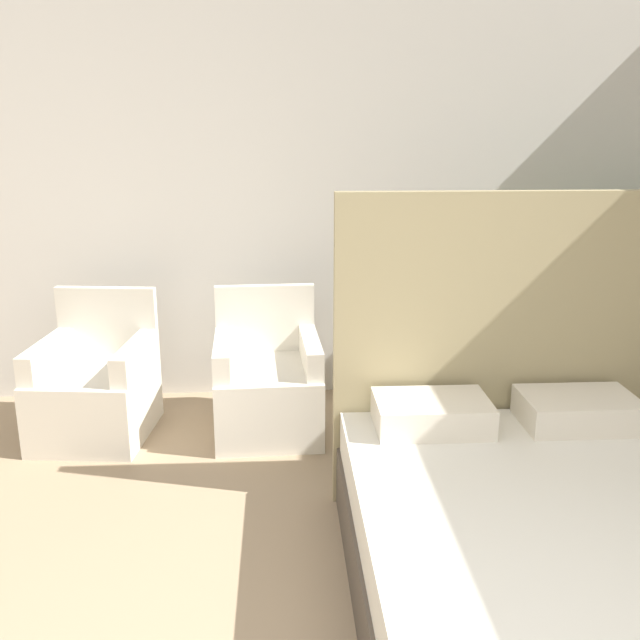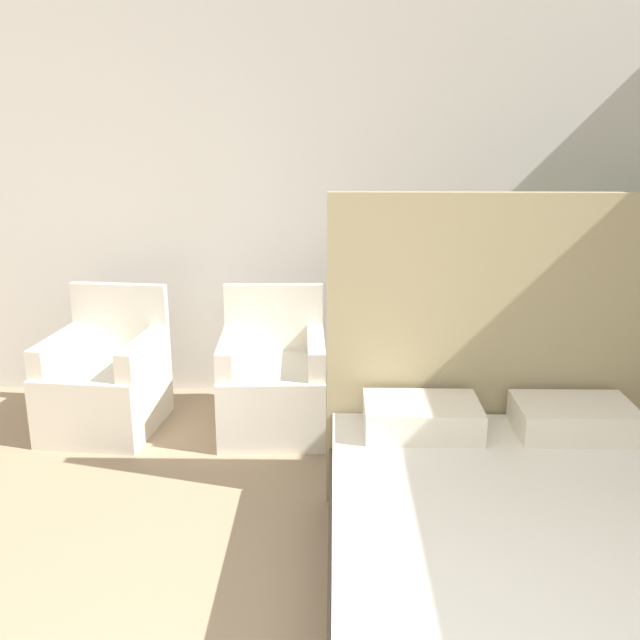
# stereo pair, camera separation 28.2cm
# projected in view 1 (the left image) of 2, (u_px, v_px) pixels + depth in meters

# --- Properties ---
(wall_back) EXTENTS (10.00, 0.06, 2.90)m
(wall_back) POSITION_uv_depth(u_px,v_px,m) (301.00, 185.00, 4.73)
(wall_back) COLOR silver
(wall_back) RESTS_ON ground_plane
(bed) EXTENTS (1.56, 2.05, 1.55)m
(bed) POSITION_uv_depth(u_px,v_px,m) (554.00, 544.00, 2.73)
(bed) COLOR #4C4238
(bed) RESTS_ON ground_plane
(armchair_near_window_left) EXTENTS (0.70, 0.77, 0.86)m
(armchair_near_window_left) POSITION_uv_depth(u_px,v_px,m) (96.00, 392.00, 4.33)
(armchair_near_window_left) COLOR silver
(armchair_near_window_left) RESTS_ON ground_plane
(armchair_near_window_right) EXTENTS (0.66, 0.74, 0.86)m
(armchair_near_window_right) POSITION_uv_depth(u_px,v_px,m) (268.00, 389.00, 4.38)
(armchair_near_window_right) COLOR silver
(armchair_near_window_right) RESTS_ON ground_plane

